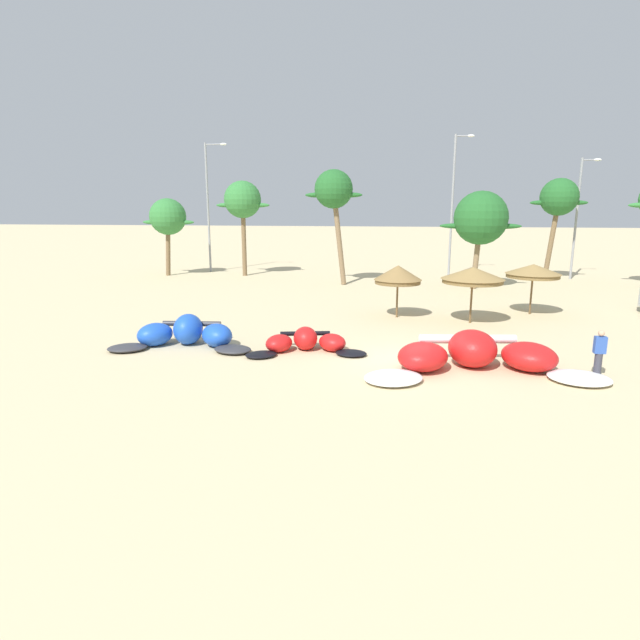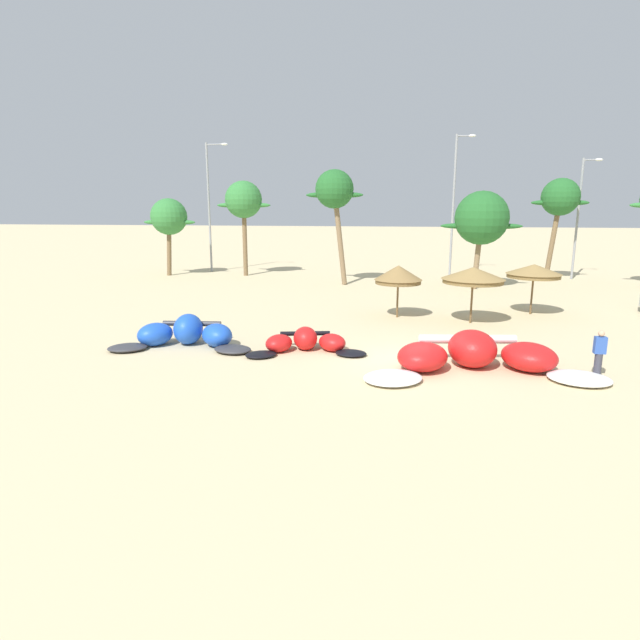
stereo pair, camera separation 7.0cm
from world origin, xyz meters
The scene contains 16 objects.
ground_plane centered at (0.00, 0.00, 0.00)m, with size 260.00×260.00×0.00m, color beige.
kite_far_left centered at (-8.83, 0.84, 0.48)m, with size 5.96×3.01×1.25m.
kite_left centered at (-3.91, 0.80, 0.35)m, with size 4.75×2.72×0.91m.
kite_left_of_center centered at (2.32, -0.66, 0.50)m, with size 8.32×4.40×1.30m.
beach_umbrella_near_van centered at (-0.44, 7.77, 2.20)m, with size 2.41×2.41×2.66m.
beach_umbrella_middle centered at (3.11, 7.00, 2.34)m, with size 2.99×2.99×2.72m.
beach_umbrella_near_palms centered at (6.48, 9.62, 2.28)m, with size 2.79×2.79×2.63m.
person_near_kites centered at (6.17, -0.96, 0.82)m, with size 0.36×0.24×1.62m.
palm_leftmost centered at (-18.83, 21.56, 4.66)m, with size 4.35×2.90×6.18m.
palm_left centered at (-12.85, 22.43, 5.97)m, with size 4.40×2.93×7.54m.
palm_left_of_gap centered at (-5.07, 18.65, 6.57)m, with size 4.05×2.70×8.07m.
palm_center_left centered at (4.91, 18.06, 4.74)m, with size 5.36×3.57×6.58m.
palm_center_right centered at (11.07, 22.82, 6.08)m, with size 4.08×2.72×7.58m.
lamppost_west centered at (-16.40, 24.50, 5.91)m, with size 1.93×0.24×10.68m.
lamppost_west_center centered at (3.73, 24.79, 6.02)m, with size 1.52×0.24×11.00m.
lamppost_east_center centered at (12.94, 24.21, 5.03)m, with size 1.44×0.24×9.07m.
Camera 1 is at (-0.41, -18.49, 5.55)m, focal length 29.17 mm.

